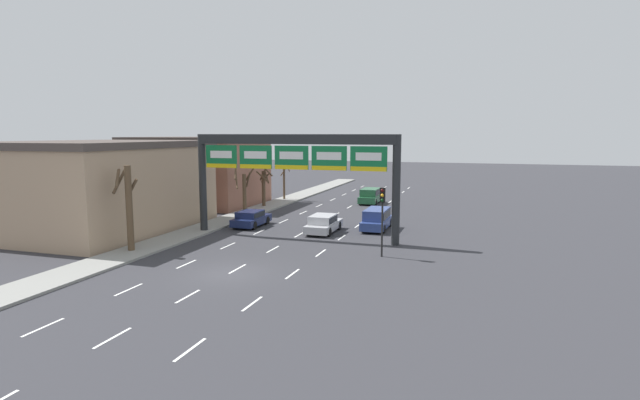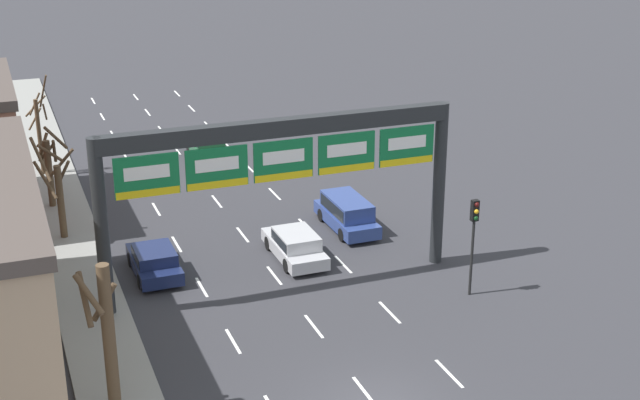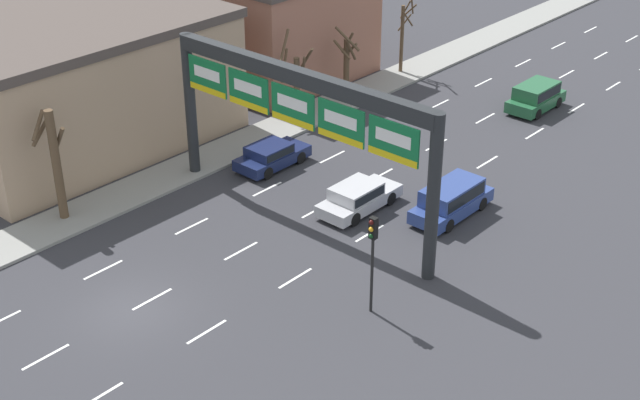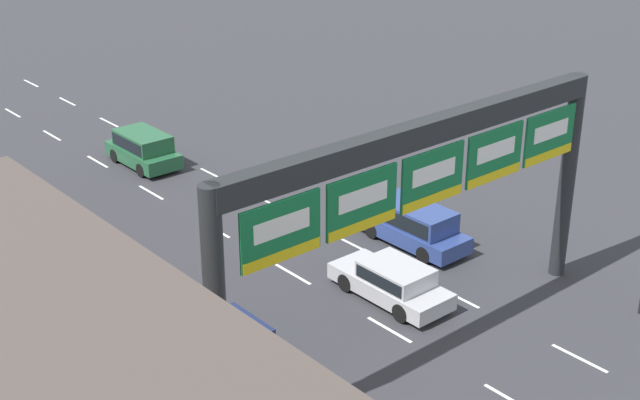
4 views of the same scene
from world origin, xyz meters
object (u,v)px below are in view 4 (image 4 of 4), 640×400
(sign_gantry, at_px, (425,179))
(car_silver, at_px, (393,280))
(tree_bare_furthest, at_px, (37,257))
(suv_green, at_px, (143,147))
(car_navy, at_px, (230,340))
(suv_blue, at_px, (413,223))

(sign_gantry, xyz_separation_m, car_silver, (1.47, 2.58, -4.97))
(tree_bare_furthest, bearing_deg, suv_green, 47.03)
(car_navy, relative_size, tree_bare_furthest, 0.82)
(suv_blue, relative_size, tree_bare_furthest, 0.92)
(car_navy, relative_size, suv_green, 1.00)
(suv_green, bearing_deg, car_silver, -90.08)
(suv_green, height_order, tree_bare_furthest, tree_bare_furthest)
(car_silver, bearing_deg, suv_green, 89.92)
(suv_blue, height_order, tree_bare_furthest, tree_bare_furthest)
(car_silver, bearing_deg, sign_gantry, -119.68)
(sign_gantry, height_order, suv_blue, sign_gantry)
(suv_blue, bearing_deg, car_silver, -144.97)
(car_navy, bearing_deg, sign_gantry, -32.91)
(suv_blue, distance_m, suv_green, 14.68)
(sign_gantry, distance_m, suv_green, 19.99)
(car_navy, height_order, tree_bare_furthest, tree_bare_furthest)
(suv_blue, relative_size, suv_green, 1.13)
(sign_gantry, bearing_deg, suv_green, 85.59)
(suv_blue, height_order, suv_green, suv_blue)
(car_silver, bearing_deg, suv_blue, 35.03)
(sign_gantry, distance_m, tree_bare_furthest, 12.54)
(car_silver, distance_m, car_navy, 6.42)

